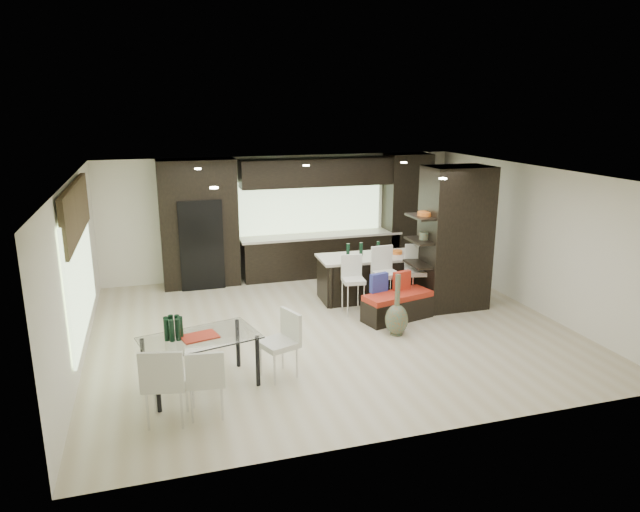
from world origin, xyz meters
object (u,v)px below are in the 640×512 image
object	(u,v)px
stool_left	(353,291)
chair_near	(206,383)
floor_vase	(397,305)
bench	(398,306)
dining_table	(201,362)
chair_end	(279,348)
stool_mid	(386,286)
chair_far	(166,386)
kitchen_island	(371,277)
stool_right	(417,283)

from	to	relation	value
stool_left	chair_near	size ratio (longest dim) A/B	1.03
floor_vase	bench	bearing A→B (deg)	64.44
bench	dining_table	world-z (taller)	dining_table
chair_end	stool_mid	bearing A→B (deg)	-70.77
stool_mid	chair_near	distance (m)	4.60
dining_table	floor_vase	bearing A→B (deg)	2.01
stool_left	chair_end	bearing A→B (deg)	-125.24
chair_end	chair_far	bearing A→B (deg)	95.91
chair_end	floor_vase	bearing A→B (deg)	-87.36
chair_far	dining_table	bearing A→B (deg)	70.15
floor_vase	chair_far	world-z (taller)	floor_vase
floor_vase	chair_end	world-z (taller)	floor_vase
floor_vase	kitchen_island	bearing A→B (deg)	81.49
bench	kitchen_island	bearing A→B (deg)	77.05
stool_right	chair_end	distance (m)	3.81
floor_vase	chair_near	world-z (taller)	floor_vase
stool_mid	chair_near	xyz separation A→B (m)	(-3.63, -2.83, -0.06)
dining_table	stool_mid	bearing A→B (deg)	16.08
chair_far	chair_end	distance (m)	1.74
bench	dining_table	distance (m)	3.99
dining_table	chair_near	bearing A→B (deg)	-103.85
kitchen_island	chair_end	distance (m)	3.82
kitchen_island	chair_near	world-z (taller)	kitchen_island
chair_near	chair_end	size ratio (longest dim) A/B	0.97
dining_table	chair_far	bearing A→B (deg)	-135.86
bench	chair_far	world-z (taller)	chair_far
kitchen_island	chair_end	size ratio (longest dim) A/B	2.38
bench	chair_near	size ratio (longest dim) A/B	1.52
stool_right	chair_near	bearing A→B (deg)	-132.84
stool_left	dining_table	bearing A→B (deg)	-138.03
stool_left	floor_vase	bearing A→B (deg)	-66.11
chair_end	chair_near	bearing A→B (deg)	104.18
bench	dining_table	bearing A→B (deg)	-170.44
dining_table	chair_end	distance (m)	1.09
kitchen_island	chair_far	size ratio (longest dim) A/B	2.22
bench	chair_far	xyz separation A→B (m)	(-4.13, -2.36, 0.22)
chair_far	chair_near	bearing A→B (deg)	15.06
stool_left	chair_far	xyz separation A→B (m)	(-3.46, -2.88, 0.03)
chair_end	stool_left	bearing A→B (deg)	-62.12
kitchen_island	floor_vase	size ratio (longest dim) A/B	1.97
kitchen_island	bench	xyz separation A→B (m)	(0.02, -1.26, -0.19)
stool_left	stool_right	xyz separation A→B (m)	(1.29, -0.02, 0.04)
stool_left	stool_mid	distance (m)	0.65
floor_vase	chair_end	size ratio (longest dim) A/B	1.21
bench	chair_near	bearing A→B (deg)	-161.40
chair_far	chair_end	size ratio (longest dim) A/B	1.07
stool_mid	bench	distance (m)	0.55
kitchen_island	floor_vase	distance (m)	1.93
stool_left	bench	xyz separation A→B (m)	(0.67, -0.51, -0.19)
stool_mid	bench	bearing A→B (deg)	-92.25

